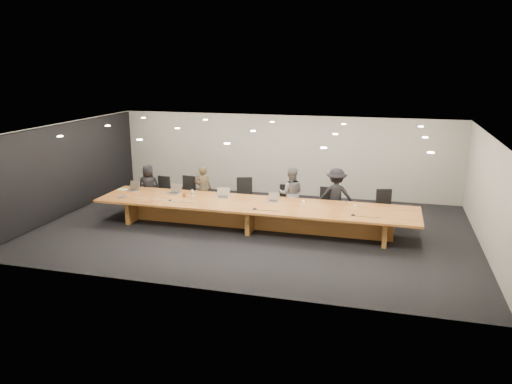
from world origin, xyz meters
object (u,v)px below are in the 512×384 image
at_px(conference_table, 253,211).
at_px(chair_mid_left, 245,196).
at_px(person_b, 203,189).
at_px(laptop_a, 132,186).
at_px(water_bottle, 192,193).
at_px(av_box, 122,197).
at_px(person_c, 291,194).
at_px(mic_left, 170,200).
at_px(chair_left, 186,193).
at_px(paper_cup_far, 355,207).
at_px(chair_right, 325,205).
at_px(laptop_c, 223,193).
at_px(amber_mug, 184,195).
at_px(chair_far_left, 161,192).
at_px(paper_cup_near, 304,202).
at_px(chair_far_right, 385,208).
at_px(person_a, 149,187).
at_px(laptop_d, 273,197).
at_px(mic_center, 255,208).
at_px(person_d, 336,196).
at_px(chair_mid_right, 285,201).
at_px(laptop_b, 174,189).

relative_size(conference_table, chair_mid_left, 7.83).
bearing_deg(person_b, laptop_a, 10.86).
height_order(water_bottle, av_box, water_bottle).
distance_m(person_b, person_c, 2.79).
xyz_separation_m(laptop_a, mic_left, (1.60, -0.74, -0.13)).
distance_m(chair_left, water_bottle, 1.32).
xyz_separation_m(person_b, water_bottle, (0.06, -1.02, 0.12)).
bearing_deg(paper_cup_far, mic_left, -172.94).
height_order(chair_right, laptop_c, laptop_c).
height_order(water_bottle, amber_mug, water_bottle).
bearing_deg(chair_far_left, laptop_c, -17.47).
bearing_deg(water_bottle, paper_cup_far, 0.97).
bearing_deg(laptop_a, chair_far_left, 75.54).
xyz_separation_m(laptop_c, paper_cup_near, (2.37, 0.03, -0.10)).
relative_size(chair_far_right, person_a, 0.75).
height_order(chair_far_left, laptop_d, chair_far_left).
distance_m(laptop_c, mic_center, 1.49).
distance_m(laptop_a, laptop_d, 4.44).
distance_m(amber_mug, mic_center, 2.38).
xyz_separation_m(chair_far_left, person_d, (5.61, -0.11, 0.30)).
distance_m(chair_mid_right, chair_far_right, 2.92).
height_order(chair_mid_left, water_bottle, chair_mid_left).
bearing_deg(person_c, chair_mid_right, -41.10).
height_order(chair_far_left, person_a, person_a).
bearing_deg(paper_cup_far, person_a, 172.60).
bearing_deg(laptop_a, conference_table, 7.96).
height_order(person_a, water_bottle, person_a).
bearing_deg(amber_mug, person_a, 148.35).
bearing_deg(conference_table, chair_far_left, 158.89).
bearing_deg(laptop_c, person_a, 154.31).
bearing_deg(av_box, mic_center, -7.24).
xyz_separation_m(person_d, laptop_b, (-4.73, -0.84, 0.09)).
bearing_deg(av_box, chair_far_left, 71.68).
relative_size(chair_far_left, amber_mug, 9.38).
height_order(conference_table, person_a, person_a).
bearing_deg(laptop_b, person_b, 65.29).
bearing_deg(person_a, chair_far_left, -167.39).
height_order(laptop_d, water_bottle, laptop_d).
distance_m(chair_left, chair_far_right, 6.14).
distance_m(chair_left, person_b, 0.65).
xyz_separation_m(person_b, person_d, (4.12, 0.01, 0.08)).
bearing_deg(amber_mug, chair_far_left, 137.29).
relative_size(chair_far_left, chair_right, 0.98).
xyz_separation_m(chair_mid_right, laptop_a, (-4.60, -0.90, 0.39)).
distance_m(person_a, paper_cup_near, 5.19).
distance_m(person_b, av_box, 2.48).
distance_m(laptop_c, water_bottle, 0.90).
bearing_deg(mic_center, conference_table, 109.50).
height_order(chair_far_left, mic_center, chair_far_left).
bearing_deg(laptop_d, person_d, 31.33).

